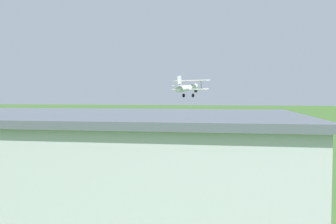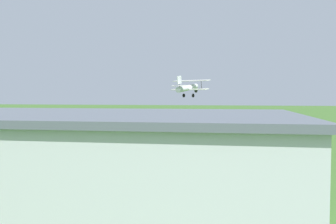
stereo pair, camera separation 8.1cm
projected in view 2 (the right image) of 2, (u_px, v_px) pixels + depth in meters
name	position (u px, v px, depth m)	size (l,w,h in m)	color
ground_plane	(158.00, 139.00, 60.47)	(400.00, 400.00, 0.00)	#3D6628
hangar	(70.00, 169.00, 20.49)	(25.79, 12.77, 6.62)	silver
biplane	(188.00, 87.00, 59.62)	(7.05, 6.41, 3.58)	silver
car_blue	(29.00, 164.00, 35.04)	(2.12, 4.13, 1.51)	#23389E
truck_box_grey	(252.00, 159.00, 33.02)	(7.34, 2.61, 2.86)	gray
person_walking_on_apron	(22.00, 157.00, 38.72)	(0.52, 0.52, 1.66)	#3F3F47
person_beside_truck	(157.00, 159.00, 37.20)	(0.51, 0.51, 1.72)	#B23333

